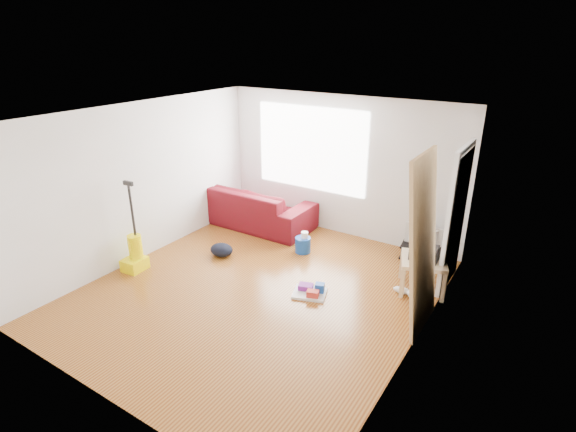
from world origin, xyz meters
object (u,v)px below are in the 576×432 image
Objects in this scene: cleaning_tray at (311,291)px; backpack at (222,256)px; vacuum at (135,254)px; tv_stand at (420,252)px; sofa at (249,222)px; bucket at (303,252)px; side_table at (423,264)px.

backpack is (-1.85, 0.24, -0.05)m from cleaning_tray.
tv_stand is at bearing 32.24° from vacuum.
bucket is (1.54, -0.54, 0.00)m from sofa.
bucket is 0.48× the size of cleaning_tray.
vacuum is at bearing -151.14° from tv_stand.
sofa is 3.31m from tv_stand.
tv_stand reaches higher than bucket.
sofa reaches higher than backpack.
bucket is 2.71m from vacuum.
cleaning_tray is at bearing -54.23° from bucket.
side_table reaches higher than backpack.
tv_stand is 1.93m from bucket.
tv_stand is at bearing -175.31° from sofa.
backpack is (-2.82, -1.66, -0.12)m from tv_stand.
side_table reaches higher than tv_stand.
sofa is at bearing 160.82° from bucket.
backpack is at bearing 47.67° from vacuum.
sofa is at bearing 169.75° from side_table.
cleaning_tray is (-0.97, -1.90, -0.07)m from tv_stand.
side_table is at bearing -79.83° from tv_stand.
sofa is at bearing 77.25° from vacuum.
backpack is at bearing -166.73° from side_table.
bucket is at bearing 125.77° from cleaning_tray.
bucket is 0.18× the size of vacuum.
tv_stand is 3.27m from backpack.
side_table is at bearing 20.06° from vacuum.
vacuum is (-3.65, -2.73, 0.14)m from tv_stand.
vacuum is at bearing -134.65° from bucket.
backpack is (0.48, -1.39, 0.00)m from sofa.
side_table is 2.10m from bucket.
vacuum reaches higher than bucket.
backpack is 1.38m from vacuum.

